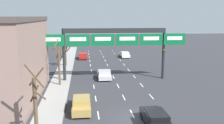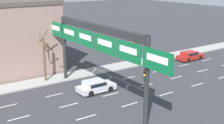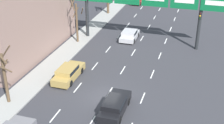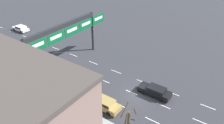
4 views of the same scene
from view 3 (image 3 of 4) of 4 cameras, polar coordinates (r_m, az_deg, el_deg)
ground_plane at (r=29.53m, az=-1.10°, el=-6.59°), size 220.00×220.00×0.00m
sidewalk_left at (r=32.55m, az=-14.64°, el=-4.05°), size 2.80×110.00×0.15m
lane_dashes at (r=41.14m, az=4.76°, el=3.10°), size 6.72×67.00×0.01m
building_near at (r=39.99m, az=-18.87°, el=8.25°), size 10.64×17.21×9.35m
car_red at (r=60.75m, az=4.68°, el=11.30°), size 1.85×4.36×1.31m
car_silver at (r=42.62m, az=3.23°, el=5.00°), size 1.96×4.14×1.33m
car_gold at (r=32.67m, az=-7.99°, el=-1.90°), size 1.84×4.84×1.43m
car_black at (r=27.14m, az=0.53°, el=-7.92°), size 1.80×4.75×1.39m
car_white at (r=60.42m, az=13.96°, el=10.54°), size 1.91×4.39×1.27m
traffic_light_near_gantry at (r=39.94m, az=15.64°, el=6.84°), size 0.30×0.35×4.89m
tree_bare_closest at (r=28.87m, az=-19.04°, el=-2.12°), size 1.37×1.56×5.99m
tree_bare_second at (r=41.05m, az=-6.47°, el=7.69°), size 1.95×1.83×6.22m
tree_bare_third at (r=53.58m, az=-0.76°, el=11.25°), size 2.08×2.06×4.36m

